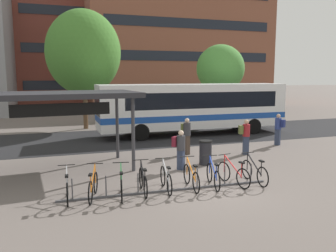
% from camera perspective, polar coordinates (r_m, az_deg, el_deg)
% --- Properties ---
extents(ground, '(200.00, 200.00, 0.00)m').
position_cam_1_polar(ground, '(12.13, 6.29, -9.77)').
color(ground, '#6B605B').
extents(bus_lane_asphalt, '(80.00, 7.20, 0.01)m').
position_cam_1_polar(bus_lane_asphalt, '(21.27, -5.15, -1.87)').
color(bus_lane_asphalt, '#232326').
rests_on(bus_lane_asphalt, ground).
extents(city_bus, '(12.05, 2.69, 3.20)m').
position_cam_1_polar(city_bus, '(22.16, 3.95, 3.17)').
color(city_bus, white).
rests_on(city_bus, ground).
extents(bike_rack, '(7.03, 0.34, 0.70)m').
position_cam_1_polar(bike_rack, '(11.51, 0.06, -10.24)').
color(bike_rack, '#47474C').
rests_on(bike_rack, ground).
extents(parked_bicycle_silver_0, '(0.52, 1.72, 0.99)m').
position_cam_1_polar(parked_bicycle_silver_0, '(11.05, -16.17, -9.78)').
color(parked_bicycle_silver_0, black).
rests_on(parked_bicycle_silver_0, ground).
extents(parked_bicycle_orange_1, '(0.64, 1.67, 0.99)m').
position_cam_1_polar(parked_bicycle_orange_1, '(11.02, -12.16, -9.68)').
color(parked_bicycle_orange_1, black).
rests_on(parked_bicycle_orange_1, ground).
extents(parked_bicycle_green_2, '(0.53, 1.70, 0.99)m').
position_cam_1_polar(parked_bicycle_green_2, '(11.01, -7.64, -9.58)').
color(parked_bicycle_green_2, black).
rests_on(parked_bicycle_green_2, ground).
extents(parked_bicycle_black_3, '(0.52, 1.72, 0.99)m').
position_cam_1_polar(parked_bicycle_black_3, '(11.29, -4.10, -9.06)').
color(parked_bicycle_black_3, black).
rests_on(parked_bicycle_black_3, ground).
extents(parked_bicycle_silver_4, '(0.52, 1.72, 0.99)m').
position_cam_1_polar(parked_bicycle_silver_4, '(11.49, -0.33, -8.73)').
color(parked_bicycle_silver_4, black).
rests_on(parked_bicycle_silver_4, ground).
extents(parked_bicycle_orange_5, '(0.52, 1.72, 0.99)m').
position_cam_1_polar(parked_bicycle_orange_5, '(11.74, 3.83, -8.38)').
color(parked_bicycle_orange_5, black).
rests_on(parked_bicycle_orange_5, ground).
extents(parked_bicycle_blue_6, '(0.55, 1.70, 0.99)m').
position_cam_1_polar(parked_bicycle_blue_6, '(11.97, 7.40, -8.11)').
color(parked_bicycle_blue_6, black).
rests_on(parked_bicycle_blue_6, ground).
extents(parked_bicycle_red_7, '(0.53, 1.70, 0.99)m').
position_cam_1_polar(parked_bicycle_red_7, '(12.29, 10.64, -7.74)').
color(parked_bicycle_red_7, black).
rests_on(parked_bicycle_red_7, ground).
extents(parked_bicycle_black_8, '(0.52, 1.72, 0.99)m').
position_cam_1_polar(parked_bicycle_black_8, '(12.68, 13.97, -7.35)').
color(parked_bicycle_black_8, black).
rests_on(parked_bicycle_black_8, ground).
extents(transit_shelter, '(6.34, 3.64, 3.10)m').
position_cam_1_polar(transit_shelter, '(14.10, -17.65, 4.49)').
color(transit_shelter, '#38383D').
rests_on(transit_shelter, ground).
extents(commuter_navy_pack_0, '(0.54, 0.61, 1.70)m').
position_cam_1_polar(commuter_navy_pack_0, '(19.65, 17.67, -0.20)').
color(commuter_navy_pack_0, '#2D3851').
rests_on(commuter_navy_pack_0, ground).
extents(commuter_olive_pack_1, '(0.58, 0.44, 1.67)m').
position_cam_1_polar(commuter_olive_pack_1, '(16.95, 12.56, -1.35)').
color(commuter_olive_pack_1, '#2D3851').
rests_on(commuter_olive_pack_1, ground).
extents(commuter_maroon_pack_2, '(0.58, 0.59, 1.60)m').
position_cam_1_polar(commuter_maroon_pack_2, '(13.88, 1.99, -3.47)').
color(commuter_maroon_pack_2, '#2D3851').
rests_on(commuter_maroon_pack_2, ground).
extents(commuter_olive_pack_3, '(0.39, 0.56, 1.75)m').
position_cam_1_polar(commuter_olive_pack_3, '(16.58, 3.06, -1.22)').
color(commuter_olive_pack_3, '#47382D').
rests_on(commuter_olive_pack_3, ground).
extents(trash_bin, '(0.55, 0.55, 1.03)m').
position_cam_1_polar(trash_bin, '(14.86, 6.16, -4.30)').
color(trash_bin, '#232328').
rests_on(trash_bin, ground).
extents(street_tree_0, '(3.80, 3.80, 6.17)m').
position_cam_1_polar(street_tree_0, '(28.33, 8.58, 9.26)').
color(street_tree_0, brown).
rests_on(street_tree_0, ground).
extents(street_tree_1, '(5.11, 5.11, 8.22)m').
position_cam_1_polar(street_tree_1, '(25.15, -13.68, 11.63)').
color(street_tree_1, brown).
rests_on(street_tree_1, ground).
extents(building_right_wing, '(22.97, 12.57, 18.57)m').
position_cam_1_polar(building_right_wing, '(47.52, 0.88, 14.99)').
color(building_right_wing, brown).
rests_on(building_right_wing, ground).
extents(building_centre_block, '(19.64, 10.35, 12.94)m').
position_cam_1_polar(building_centre_block, '(49.25, -12.28, 11.29)').
color(building_centre_block, brown).
rests_on(building_centre_block, ground).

